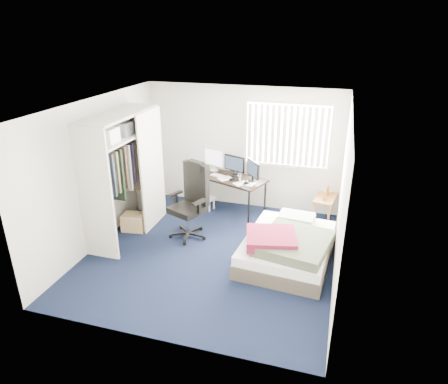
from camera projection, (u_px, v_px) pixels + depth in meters
ground at (211, 253)px, 6.75m from camera, size 4.20×4.20×0.00m
room_shell at (210, 169)px, 6.17m from camera, size 4.20×4.20×4.20m
window_assembly at (287, 135)px, 7.70m from camera, size 1.72×0.09×1.32m
closet at (123, 164)px, 6.90m from camera, size 0.64×1.84×2.22m
desk at (230, 175)px, 8.05m from camera, size 1.65×1.19×1.20m
office_chair at (191, 208)px, 7.16m from camera, size 0.85×0.85×1.38m
footstool at (207, 200)px, 8.30m from camera, size 0.38×0.34×0.27m
nightstand at (326, 199)px, 7.77m from camera, size 0.47×0.76×0.67m
bed at (288, 246)px, 6.45m from camera, size 1.50×1.91×0.60m
pine_box at (134, 222)px, 7.47m from camera, size 0.46×0.37×0.32m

